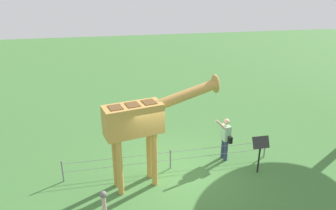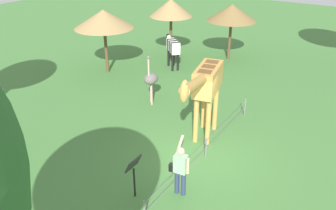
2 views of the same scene
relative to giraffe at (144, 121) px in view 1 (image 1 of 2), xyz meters
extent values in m
plane|color=#427538|center=(0.94, 0.36, -2.15)|extent=(60.00, 60.00, 0.00)
cylinder|color=#C69347|center=(0.18, 0.26, -1.25)|extent=(0.18, 0.18, 1.80)
cylinder|color=#C69347|center=(0.27, -0.16, -1.25)|extent=(0.18, 0.18, 1.80)
cylinder|color=#C69347|center=(-0.90, 0.02, -1.25)|extent=(0.18, 0.18, 1.80)
cylinder|color=#C69347|center=(-0.80, -0.40, -1.25)|extent=(0.18, 0.18, 1.80)
cube|color=#C69347|center=(-0.31, -0.07, 0.11)|extent=(1.81, 1.05, 0.90)
cube|color=brown|center=(0.18, 0.04, 0.57)|extent=(0.45, 0.51, 0.02)
cube|color=brown|center=(-0.31, -0.07, 0.57)|extent=(0.45, 0.51, 0.02)
cube|color=brown|center=(-0.80, -0.18, 0.57)|extent=(0.45, 0.51, 0.02)
cylinder|color=#C69347|center=(1.32, 0.30, 0.60)|extent=(2.24, 0.80, 0.76)
ellipsoid|color=#C69347|center=(2.37, 0.53, 0.82)|extent=(0.45, 0.34, 0.68)
cylinder|color=brown|center=(2.37, 0.59, 1.00)|extent=(0.05, 0.05, 0.14)
cylinder|color=brown|center=(2.37, 0.47, 1.00)|extent=(0.05, 0.05, 0.14)
cylinder|color=navy|center=(2.98, 0.71, -1.76)|extent=(0.14, 0.14, 0.78)
cylinder|color=navy|center=(2.96, 0.90, -1.76)|extent=(0.14, 0.14, 0.78)
cube|color=#93C699|center=(2.97, 0.80, -1.09)|extent=(0.28, 0.39, 0.55)
sphere|color=#D8AD8C|center=(2.97, 0.80, -0.68)|extent=(0.22, 0.22, 0.22)
cylinder|color=#D8AD8C|center=(2.69, 0.61, -0.68)|extent=(0.46, 0.13, 0.44)
cylinder|color=#D8AD8C|center=(2.94, 1.02, -1.10)|extent=(0.08, 0.08, 0.50)
cube|color=black|center=(3.04, 0.59, -1.27)|extent=(0.14, 0.21, 0.24)
sphere|color=#66605B|center=(-1.23, -3.25, 0.03)|extent=(0.14, 0.14, 0.14)
cylinder|color=black|center=(3.75, -0.24, -1.67)|extent=(0.06, 0.06, 0.95)
cube|color=#2D2D2D|center=(3.75, -0.24, -1.02)|extent=(0.56, 0.21, 0.38)
cylinder|color=slate|center=(-2.56, 0.60, -1.77)|extent=(0.05, 0.05, 0.75)
cylinder|color=slate|center=(0.94, 0.60, -1.77)|extent=(0.05, 0.05, 0.75)
cylinder|color=slate|center=(4.44, 0.60, -1.77)|extent=(0.05, 0.05, 0.75)
cube|color=slate|center=(0.94, 0.60, -1.51)|extent=(7.00, 0.01, 0.01)
cube|color=slate|center=(0.94, 0.60, -1.81)|extent=(7.00, 0.01, 0.01)
camera|label=1|loc=(-1.04, -8.18, 3.74)|focal=32.82mm
camera|label=2|loc=(9.78, 4.74, 4.71)|focal=37.11mm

